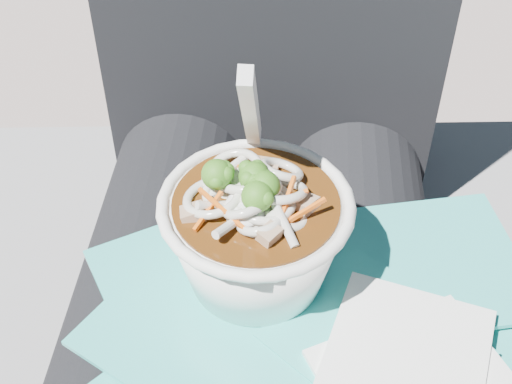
# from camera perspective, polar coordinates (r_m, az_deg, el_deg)

# --- Properties ---
(stone_ledge) EXTENTS (1.04, 0.59, 0.48)m
(stone_ledge) POSITION_cam_1_polar(r_m,az_deg,el_deg) (0.97, 0.47, -15.13)
(stone_ledge) COLOR slate
(stone_ledge) RESTS_ON ground
(lap) EXTENTS (0.33, 0.48, 0.14)m
(lap) POSITION_cam_1_polar(r_m,az_deg,el_deg) (0.63, -0.32, -12.08)
(lap) COLOR black
(lap) RESTS_ON stone_ledge
(person_body) EXTENTS (0.34, 0.94, 1.02)m
(person_body) POSITION_cam_1_polar(r_m,az_deg,el_deg) (0.67, 0.30, -4.64)
(person_body) COLOR black
(person_body) RESTS_ON ground
(plastic_bag) EXTENTS (0.38, 0.29, 0.02)m
(plastic_bag) POSITION_cam_1_polar(r_m,az_deg,el_deg) (0.55, 3.47, -10.13)
(plastic_bag) COLOR #2AB0A8
(plastic_bag) RESTS_ON lap
(napkins) EXTENTS (0.17, 0.18, 0.01)m
(napkins) POSITION_cam_1_polar(r_m,az_deg,el_deg) (0.52, 12.93, -14.21)
(napkins) COLOR white
(napkins) RESTS_ON plastic_bag
(udon_bowl) EXTENTS (0.17, 0.17, 0.19)m
(udon_bowl) POSITION_cam_1_polar(r_m,az_deg,el_deg) (0.53, -0.06, -2.91)
(udon_bowl) COLOR white
(udon_bowl) RESTS_ON plastic_bag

